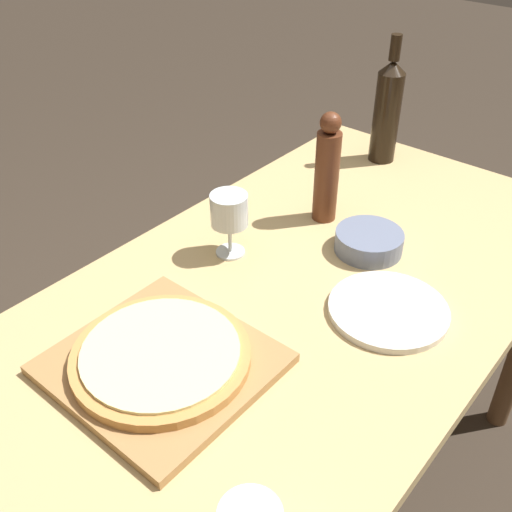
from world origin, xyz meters
TOP-DOWN VIEW (x-y plane):
  - dining_table at (0.00, 0.00)m, footprint 0.76×1.57m
  - cutting_board at (-0.05, -0.26)m, footprint 0.34×0.32m
  - pizza at (-0.05, -0.26)m, footprint 0.30×0.30m
  - wine_bottle at (-0.16, 0.66)m, footprint 0.07×0.07m
  - pepper_mill at (-0.11, 0.31)m, footprint 0.05×0.05m
  - wine_glass at (-0.18, 0.06)m, footprint 0.08×0.08m
  - small_bowl at (0.04, 0.26)m, footprint 0.14×0.14m
  - dinner_plate at (0.17, 0.11)m, footprint 0.23×0.23m

SIDE VIEW (x-z plane):
  - dining_table at x=0.00m, z-range 0.28..1.05m
  - dinner_plate at x=0.17m, z-range 0.77..0.78m
  - cutting_board at x=-0.05m, z-range 0.77..0.79m
  - small_bowl at x=0.04m, z-range 0.77..0.81m
  - pizza at x=-0.05m, z-range 0.79..0.81m
  - wine_glass at x=-0.18m, z-range 0.80..0.94m
  - pepper_mill at x=-0.11m, z-range 0.76..1.02m
  - wine_bottle at x=-0.16m, z-range 0.74..1.08m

